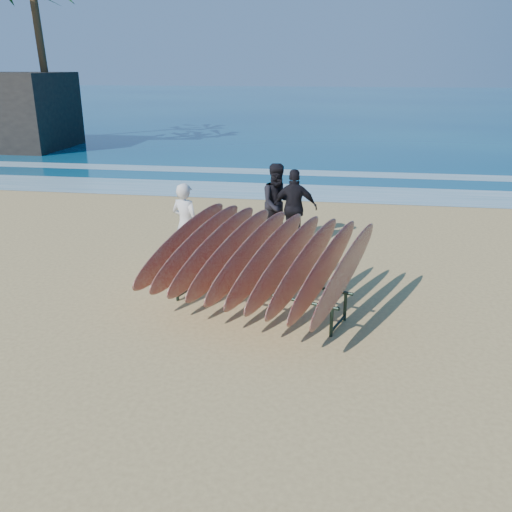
# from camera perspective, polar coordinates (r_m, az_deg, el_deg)

# --- Properties ---
(ground) EXTENTS (120.00, 120.00, 0.00)m
(ground) POSITION_cam_1_polar(r_m,az_deg,el_deg) (8.98, -0.79, -7.42)
(ground) COLOR tan
(ground) RESTS_ON ground
(ocean) EXTENTS (160.00, 160.00, 0.00)m
(ocean) POSITION_cam_1_polar(r_m,az_deg,el_deg) (63.04, 7.92, 15.67)
(ocean) COLOR navy
(ocean) RESTS_ON ground
(foam_near) EXTENTS (160.00, 160.00, 0.00)m
(foam_near) POSITION_cam_1_polar(r_m,az_deg,el_deg) (18.40, 4.46, 6.72)
(foam_near) COLOR white
(foam_near) RESTS_ON ground
(foam_far) EXTENTS (160.00, 160.00, 0.00)m
(foam_far) POSITION_cam_1_polar(r_m,az_deg,el_deg) (21.82, 5.22, 8.73)
(foam_far) COLOR white
(foam_far) RESTS_ON ground
(surfboard_rack) EXTENTS (3.99, 3.89, 1.67)m
(surfboard_rack) POSITION_cam_1_polar(r_m,az_deg,el_deg) (9.17, 0.19, -0.08)
(surfboard_rack) COLOR black
(surfboard_rack) RESTS_ON ground
(person_white) EXTENTS (0.75, 0.63, 1.77)m
(person_white) POSITION_cam_1_polar(r_m,az_deg,el_deg) (11.53, -7.41, 3.32)
(person_white) COLOR silver
(person_white) RESTS_ON ground
(person_dark_a) EXTENTS (1.15, 1.05, 1.90)m
(person_dark_a) POSITION_cam_1_polar(r_m,az_deg,el_deg) (12.89, 2.36, 5.52)
(person_dark_a) COLOR black
(person_dark_a) RESTS_ON ground
(person_dark_b) EXTENTS (1.07, 0.48, 1.81)m
(person_dark_b) POSITION_cam_1_polar(r_m,az_deg,el_deg) (12.75, 4.07, 5.10)
(person_dark_b) COLOR black
(person_dark_b) RESTS_ON ground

